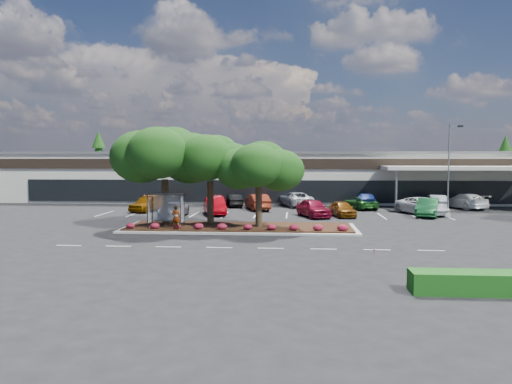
# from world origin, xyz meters

# --- Properties ---
(ground) EXTENTS (160.00, 160.00, 0.00)m
(ground) POSITION_xyz_m (0.00, 0.00, 0.00)
(ground) COLOR black
(ground) RESTS_ON ground
(retail_store) EXTENTS (80.40, 25.20, 6.25)m
(retail_store) POSITION_xyz_m (0.06, 33.91, 3.15)
(retail_store) COLOR silver
(retail_store) RESTS_ON ground
(landscape_island) EXTENTS (18.00, 6.00, 0.26)m
(landscape_island) POSITION_xyz_m (-2.00, 4.00, 0.12)
(landscape_island) COLOR #A6A6A0
(landscape_island) RESTS_ON ground
(lane_markings) EXTENTS (33.12, 20.06, 0.01)m
(lane_markings) POSITION_xyz_m (-0.14, 10.42, 0.01)
(lane_markings) COLOR silver
(lane_markings) RESTS_ON ground
(shrub_row) EXTENTS (17.00, 0.80, 0.50)m
(shrub_row) POSITION_xyz_m (-2.00, 1.90, 0.51)
(shrub_row) COLOR maroon
(shrub_row) RESTS_ON landscape_island
(bus_shelter) EXTENTS (2.75, 1.55, 2.59)m
(bus_shelter) POSITION_xyz_m (-7.50, 2.95, 2.31)
(bus_shelter) COLOR black
(bus_shelter) RESTS_ON landscape_island
(island_tree_west) EXTENTS (7.20, 7.20, 7.89)m
(island_tree_west) POSITION_xyz_m (-8.00, 4.50, 4.21)
(island_tree_west) COLOR black
(island_tree_west) RESTS_ON landscape_island
(island_tree_mid) EXTENTS (6.60, 6.60, 7.32)m
(island_tree_mid) POSITION_xyz_m (-4.50, 5.20, 3.92)
(island_tree_mid) COLOR black
(island_tree_mid) RESTS_ON landscape_island
(island_tree_east) EXTENTS (5.80, 5.80, 6.50)m
(island_tree_east) POSITION_xyz_m (-0.50, 3.70, 3.51)
(island_tree_east) COLOR black
(island_tree_east) RESTS_ON landscape_island
(hedge_south_east) EXTENTS (6.00, 1.30, 0.90)m
(hedge_south_east) POSITION_xyz_m (10.00, -13.50, 0.45)
(hedge_south_east) COLOR #17490C
(hedge_south_east) RESTS_ON ground
(conifer_north_west) EXTENTS (4.40, 4.40, 10.00)m
(conifer_north_west) POSITION_xyz_m (-30.00, 46.00, 5.00)
(conifer_north_west) COLOR black
(conifer_north_west) RESTS_ON ground
(conifer_north_east) EXTENTS (3.96, 3.96, 9.00)m
(conifer_north_east) POSITION_xyz_m (34.00, 44.00, 4.50)
(conifer_north_east) COLOR black
(conifer_north_east) RESTS_ON ground
(person_waiting) EXTENTS (0.68, 0.48, 1.77)m
(person_waiting) POSITION_xyz_m (-6.47, 1.70, 1.14)
(person_waiting) COLOR #594C47
(person_waiting) RESTS_ON landscape_island
(light_pole) EXTENTS (1.43, 0.60, 8.64)m
(light_pole) POSITION_xyz_m (16.56, 13.16, 3.80)
(light_pole) COLOR #A6A6A0
(light_pole) RESTS_ON ground
(survey_stake) EXTENTS (0.07, 0.14, 1.01)m
(survey_stake) POSITION_xyz_m (6.20, -9.15, 0.65)
(survey_stake) COLOR #A77D57
(survey_stake) RESTS_ON ground
(car_0) EXTENTS (3.17, 5.17, 1.64)m
(car_0) POSITION_xyz_m (-12.86, 15.85, 0.82)
(car_0) COLOR #764202
(car_0) RESTS_ON ground
(car_1) EXTENTS (2.36, 4.91, 1.35)m
(car_1) POSITION_xyz_m (-9.03, 11.27, 0.68)
(car_1) COLOR slate
(car_1) RESTS_ON ground
(car_2) EXTENTS (3.06, 5.32, 1.66)m
(car_2) POSITION_xyz_m (-5.49, 13.57, 0.83)
(car_2) COLOR #95030C
(car_2) RESTS_ON ground
(car_4) EXTENTS (3.55, 5.32, 1.68)m
(car_4) POSITION_xyz_m (3.99, 12.31, 0.84)
(car_4) COLOR maroon
(car_4) RESTS_ON ground
(car_5) EXTENTS (2.62, 4.61, 1.48)m
(car_5) POSITION_xyz_m (6.71, 12.79, 0.74)
(car_5) COLOR #6F3A08
(car_5) RESTS_ON ground
(car_7) EXTENTS (4.83, 6.58, 1.66)m
(car_7) POSITION_xyz_m (14.66, 15.27, 0.83)
(car_7) COLOR white
(car_7) RESTS_ON ground
(car_8) EXTENTS (3.44, 5.50, 1.71)m
(car_8) POSITION_xyz_m (14.76, 13.58, 0.86)
(car_8) COLOR #165227
(car_8) RESTS_ON ground
(car_9) EXTENTS (4.13, 6.07, 1.63)m
(car_9) POSITION_xyz_m (-13.42, 18.65, 0.82)
(car_9) COLOR brown
(car_9) RESTS_ON ground
(car_10) EXTENTS (2.64, 5.41, 1.51)m
(car_10) POSITION_xyz_m (-6.23, 19.66, 0.76)
(car_10) COLOR maroon
(car_10) RESTS_ON ground
(car_11) EXTENTS (2.56, 4.47, 1.39)m
(car_11) POSITION_xyz_m (-4.59, 21.47, 0.70)
(car_11) COLOR black
(car_11) RESTS_ON ground
(car_12) EXTENTS (3.19, 5.42, 1.69)m
(car_12) POSITION_xyz_m (-1.67, 18.32, 0.84)
(car_12) COLOR maroon
(car_12) RESTS_ON ground
(car_13) EXTENTS (4.44, 6.48, 1.65)m
(car_13) POSITION_xyz_m (2.37, 22.35, 0.82)
(car_13) COLOR #A9AEB6
(car_13) RESTS_ON ground
(car_14) EXTENTS (3.78, 5.32, 1.35)m
(car_14) POSITION_xyz_m (9.23, 19.82, 0.67)
(car_14) COLOR #1C561A
(car_14) RESTS_ON ground
(car_15) EXTENTS (3.04, 5.96, 1.66)m
(car_15) POSITION_xyz_m (10.04, 20.83, 0.83)
(car_15) COLOR #0D1B55
(car_15) RESTS_ON ground
(car_16) EXTENTS (2.11, 4.90, 1.57)m
(car_16) POSITION_xyz_m (17.40, 20.31, 0.78)
(car_16) COLOR #A1A4AB
(car_16) RESTS_ON ground
(car_17) EXTENTS (4.15, 6.17, 1.66)m
(car_17) POSITION_xyz_m (20.63, 21.13, 0.83)
(car_17) COLOR white
(car_17) RESTS_ON ground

